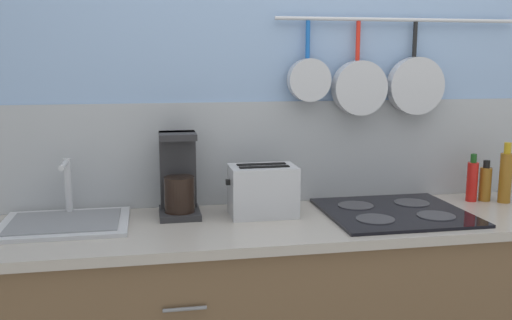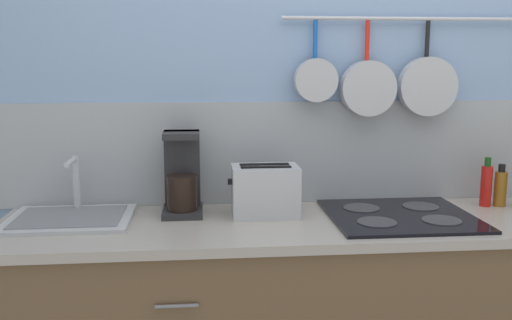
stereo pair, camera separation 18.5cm
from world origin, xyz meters
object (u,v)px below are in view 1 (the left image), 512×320
coffee_maker (179,181)px  bottle_olive_oil (472,180)px  bottle_vinegar (485,183)px  toaster (263,191)px  bottle_sesame_oil (505,176)px

coffee_maker → bottle_olive_oil: size_ratio=1.58×
coffee_maker → bottle_vinegar: 1.29m
bottle_olive_oil → bottle_vinegar: size_ratio=1.17×
toaster → bottle_vinegar: bearing=3.1°
coffee_maker → bottle_sesame_oil: bearing=-2.7°
bottle_olive_oil → toaster: bearing=-176.5°
toaster → bottle_vinegar: toaster is taller
bottle_olive_oil → bottle_sesame_oil: bearing=-21.3°
coffee_maker → toaster: bearing=-13.1°
bottle_sesame_oil → bottle_olive_oil: bearing=158.7°
bottle_olive_oil → bottle_vinegar: (0.06, -0.00, -0.01)m
toaster → bottle_sesame_oil: 1.04m
toaster → bottle_olive_oil: (0.92, 0.06, -0.01)m
bottle_olive_oil → bottle_sesame_oil: 0.13m
bottle_olive_oil → bottle_vinegar: bottle_olive_oil is taller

